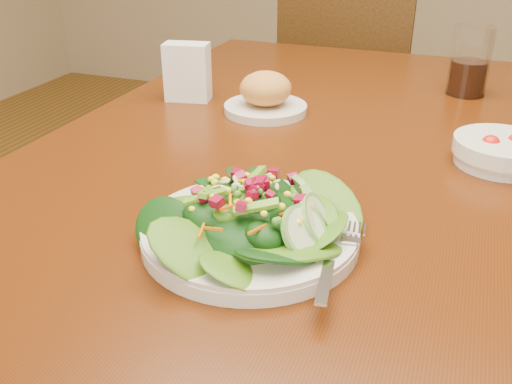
# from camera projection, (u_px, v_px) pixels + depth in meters

# --- Properties ---
(dining_table) EXTENTS (0.90, 1.40, 0.75)m
(dining_table) POSITION_uv_depth(u_px,v_px,m) (312.00, 192.00, 1.03)
(dining_table) COLOR #451C07
(dining_table) RESTS_ON ground_plane
(chair_far) EXTENTS (0.45, 0.46, 0.97)m
(chair_far) POSITION_uv_depth(u_px,v_px,m) (347.00, 94.00, 2.01)
(chair_far) COLOR #4B2D0E
(chair_far) RESTS_ON ground_plane
(salad_plate) EXTENTS (0.27, 0.26, 0.08)m
(salad_plate) POSITION_uv_depth(u_px,v_px,m) (257.00, 222.00, 0.68)
(salad_plate) COLOR beige
(salad_plate) RESTS_ON dining_table
(bread_plate) EXTENTS (0.16, 0.16, 0.08)m
(bread_plate) POSITION_uv_depth(u_px,v_px,m) (266.00, 96.00, 1.10)
(bread_plate) COLOR beige
(bread_plate) RESTS_ON dining_table
(tomato_bowl) EXTENTS (0.15, 0.15, 0.05)m
(tomato_bowl) POSITION_uv_depth(u_px,v_px,m) (502.00, 152.00, 0.88)
(tomato_bowl) COLOR beige
(tomato_bowl) RESTS_ON dining_table
(drinking_glass) EXTENTS (0.08, 0.08, 0.14)m
(drinking_glass) POSITION_uv_depth(u_px,v_px,m) (469.00, 66.00, 1.19)
(drinking_glass) COLOR silver
(drinking_glass) RESTS_ON dining_table
(napkin_holder) EXTENTS (0.10, 0.07, 0.12)m
(napkin_holder) POSITION_uv_depth(u_px,v_px,m) (187.00, 70.00, 1.16)
(napkin_holder) COLOR white
(napkin_holder) RESTS_ON dining_table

